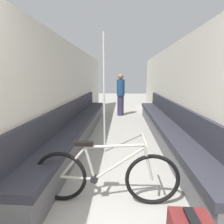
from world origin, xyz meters
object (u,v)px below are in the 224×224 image
at_px(bicycle, 106,176).
at_px(passenger_standing, 121,94).
at_px(grab_pole_near, 104,97).
at_px(bench_seat_row_right, 166,128).
at_px(bench_seat_row_left, 80,126).

relative_size(bicycle, passenger_standing, 1.07).
relative_size(grab_pole_near, passenger_standing, 1.42).
bearing_deg(bench_seat_row_right, bicycle, -118.96).
bearing_deg(passenger_standing, bench_seat_row_left, -120.67).
relative_size(bicycle, grab_pole_near, 0.76).
bearing_deg(bicycle, passenger_standing, 101.61).
relative_size(bench_seat_row_left, grab_pole_near, 2.44).
distance_m(bench_seat_row_left, grab_pole_near, 1.29).
xyz_separation_m(bench_seat_row_left, passenger_standing, (0.97, 2.64, 0.52)).
height_order(bench_seat_row_right, grab_pole_near, grab_pole_near).
xyz_separation_m(bench_seat_row_left, bench_seat_row_right, (2.05, 0.00, 0.00)).
relative_size(bench_seat_row_right, bicycle, 3.22).
xyz_separation_m(bench_seat_row_right, passenger_standing, (-1.08, 2.64, 0.52)).
relative_size(bench_seat_row_right, passenger_standing, 3.45).
bearing_deg(passenger_standing, bicycle, -102.04).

